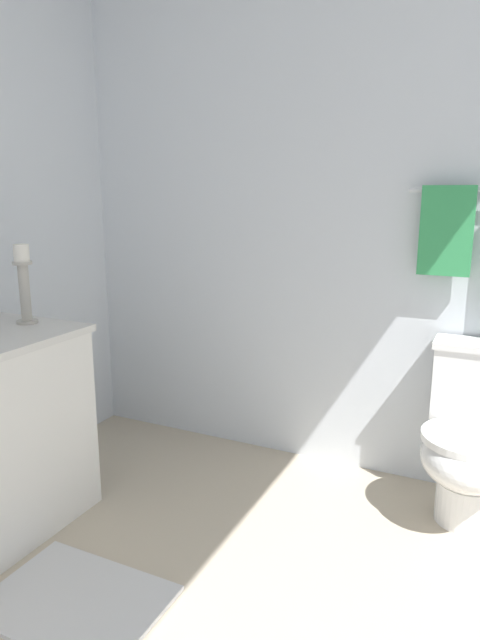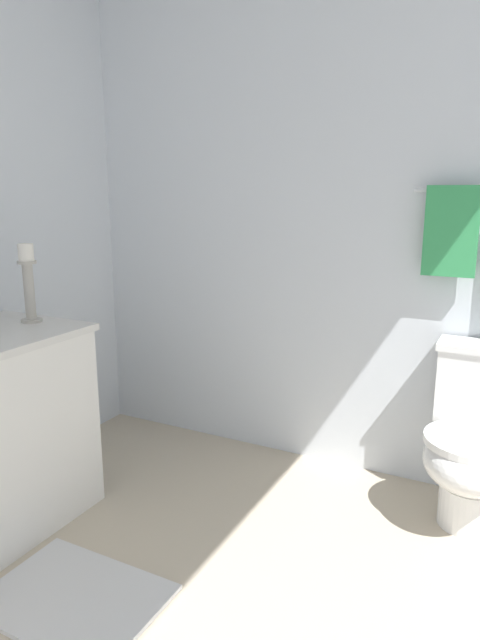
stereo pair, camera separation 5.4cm
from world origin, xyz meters
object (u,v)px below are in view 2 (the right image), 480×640
Objects in this scene: towel_near_vanity at (451,231)px; bath_mat at (74,598)px; candle_holder_tall at (28,281)px; toilet at (475,443)px.

towel_near_vanity is 2.04m from bath_mat.
candle_holder_tall is 1.81m from towel_near_vanity.
toilet is 1.65m from bath_mat.
toilet is 1.25× the size of bath_mat.
toilet is 1.95× the size of towel_near_vanity.
towel_near_vanity is at bearing 53.90° from bath_mat.
candle_holder_tall is 1.26m from bath_mat.
towel_near_vanity is at bearing 28.67° from candle_holder_tall.
towel_near_vanity reaches higher than candle_holder_tall.
towel_near_vanity is (1.58, 0.86, 0.21)m from candle_holder_tall.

